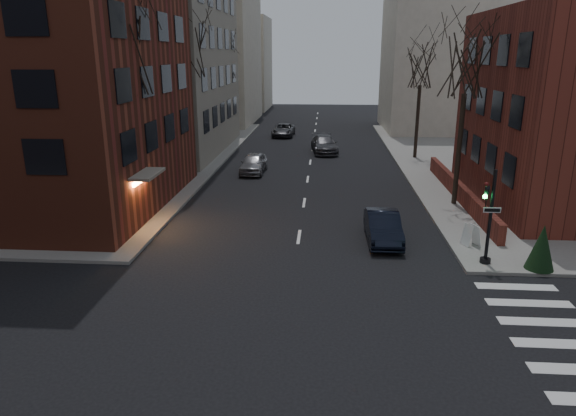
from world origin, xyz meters
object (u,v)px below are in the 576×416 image
object	(u,v)px
streetlamp_near	(184,122)
parked_sedan	(383,227)
traffic_signal	(488,223)
car_lane_far	(283,130)
tree_right_a	(467,64)
car_lane_silver	(253,163)
tree_left_b	(186,49)
tree_right_b	(421,66)
streetlamp_far	(235,97)
car_lane_gray	(324,144)
tree_left_c	(224,59)
evergreen_shrub	(542,247)
sandwich_board	(471,235)
tree_left_a	(123,56)

from	to	relation	value
streetlamp_near	parked_sedan	world-z (taller)	streetlamp_near
traffic_signal	car_lane_far	size ratio (longest dim) A/B	0.83
tree_right_a	car_lane_silver	size ratio (longest dim) A/B	2.27
tree_left_b	tree_right_b	bearing A→B (deg)	18.82
streetlamp_far	car_lane_gray	size ratio (longest dim) A/B	1.21
tree_left_c	tree_right_b	bearing A→B (deg)	-24.44
streetlamp_near	streetlamp_far	bearing A→B (deg)	90.00
tree_left_b	evergreen_shrub	bearing A→B (deg)	-42.95
streetlamp_far	car_lane_far	world-z (taller)	streetlamp_far
streetlamp_far	car_lane_silver	distance (m)	17.06
tree_left_b	tree_right_a	world-z (taller)	tree_left_b
tree_left_c	sandwich_board	distance (m)	34.24
car_lane_gray	car_lane_far	distance (m)	10.36
tree_left_a	tree_left_b	bearing A→B (deg)	90.00
car_lane_gray	tree_left_b	bearing A→B (deg)	-146.84
streetlamp_near	sandwich_board	bearing A→B (deg)	-34.18
car_lane_silver	sandwich_board	world-z (taller)	car_lane_silver
tree_left_b	tree_left_c	bearing A→B (deg)	90.00
tree_right_a	tree_left_c	bearing A→B (deg)	128.66
streetlamp_near	car_lane_far	size ratio (longest dim) A/B	1.31
tree_left_c	car_lane_gray	distance (m)	13.55
tree_left_b	sandwich_board	distance (m)	23.91
traffic_signal	sandwich_board	distance (m)	2.41
sandwich_board	evergreen_shrub	bearing A→B (deg)	-72.55
tree_left_a	car_lane_far	distance (m)	31.17
tree_right_a	parked_sedan	world-z (taller)	tree_right_a
tree_left_a	car_lane_gray	world-z (taller)	tree_left_a
car_lane_far	evergreen_shrub	world-z (taller)	evergreen_shrub
car_lane_silver	evergreen_shrub	world-z (taller)	evergreen_shrub
traffic_signal	streetlamp_near	xyz separation A→B (m)	(-16.14, 13.01, 2.33)
tree_right_a	traffic_signal	bearing A→B (deg)	-95.47
tree_right_a	car_lane_far	world-z (taller)	tree_right_a
tree_left_a	streetlamp_far	world-z (taller)	tree_left_a
car_lane_gray	car_lane_silver	bearing A→B (deg)	-128.48
parked_sedan	car_lane_far	xyz separation A→B (m)	(-7.33, 31.95, -0.04)
tree_left_b	tree_right_b	size ratio (longest dim) A/B	1.18
car_lane_gray	sandwich_board	distance (m)	24.25
tree_left_b	car_lane_gray	distance (m)	15.30
sandwich_board	tree_left_c	bearing A→B (deg)	98.36
tree_right_b	sandwich_board	xyz separation A→B (m)	(-0.87, -20.95, -6.94)
car_lane_gray	sandwich_board	xyz separation A→B (m)	(6.81, -23.27, -0.10)
car_lane_far	traffic_signal	bearing A→B (deg)	-70.65
streetlamp_near	sandwich_board	world-z (taller)	streetlamp_near
tree_left_c	evergreen_shrub	xyz separation A→B (m)	(18.80, -31.50, -6.93)
tree_right_b	evergreen_shrub	size ratio (longest dim) A/B	4.86
streetlamp_near	parked_sedan	distance (m)	16.33
evergreen_shrub	tree_right_b	bearing A→B (deg)	92.92
streetlamp_far	car_lane_silver	xyz separation A→B (m)	(4.07, -16.19, -3.51)
traffic_signal	tree_left_c	bearing A→B (deg)	118.36
tree_left_c	car_lane_gray	bearing A→B (deg)	-29.81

